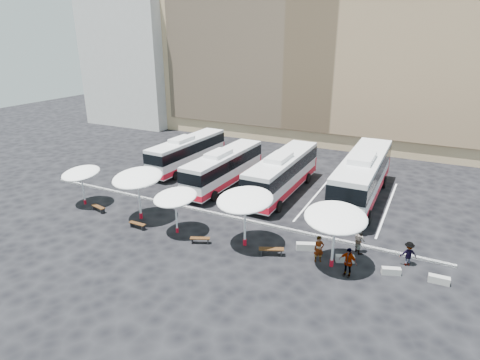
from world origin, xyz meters
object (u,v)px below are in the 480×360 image
at_px(bus_2, 283,172).
at_px(wood_bench_1, 137,224).
at_px(conc_bench_3, 439,280).
at_px(bus_1, 224,167).
at_px(wood_bench_2, 200,239).
at_px(conc_bench_1, 345,259).
at_px(passenger_1, 360,240).
at_px(wood_bench_0, 98,208).
at_px(passenger_0, 319,249).
at_px(sunshade_0, 81,173).
at_px(passenger_2, 348,262).
at_px(bus_3, 362,176).
at_px(sunshade_2, 175,197).
at_px(passenger_3, 408,254).
at_px(sunshade_4, 336,218).
at_px(wood_bench_3, 271,250).
at_px(conc_bench_0, 306,246).
at_px(sunshade_3, 245,200).
at_px(sunshade_1, 137,178).
at_px(conc_bench_2, 391,271).
at_px(bus_0, 188,152).

relative_size(bus_2, wood_bench_1, 8.64).
distance_m(wood_bench_1, conc_bench_3, 19.96).
distance_m(bus_1, wood_bench_1, 10.74).
bearing_deg(wood_bench_2, conc_bench_3, 8.55).
xyz_separation_m(bus_2, wood_bench_2, (-1.68, -11.00, -1.61)).
xyz_separation_m(conc_bench_1, passenger_1, (0.54, 1.59, 0.65)).
distance_m(bus_1, bus_2, 5.55).
distance_m(bus_2, wood_bench_0, 15.59).
distance_m(wood_bench_1, conc_bench_1, 14.70).
height_order(passenger_0, passenger_1, passenger_1).
height_order(sunshade_0, wood_bench_2, sunshade_0).
xyz_separation_m(conc_bench_3, passenger_2, (-4.86, -1.63, 0.70)).
xyz_separation_m(bus_1, wood_bench_1, (-1.40, -10.55, -1.46)).
distance_m(wood_bench_2, passenger_0, 7.92).
xyz_separation_m(bus_3, passenger_2, (1.54, -11.96, -1.26)).
height_order(bus_1, sunshade_2, bus_1).
height_order(wood_bench_1, passenger_2, passenger_2).
relative_size(sunshade_2, conc_bench_1, 3.40).
bearing_deg(conc_bench_3, passenger_3, 146.88).
bearing_deg(passenger_0, conc_bench_3, -23.52).
relative_size(sunshade_4, wood_bench_0, 3.19).
xyz_separation_m(wood_bench_3, passenger_2, (4.83, -0.15, 0.54)).
bearing_deg(bus_2, bus_3, 13.53).
bearing_deg(conc_bench_0, conc_bench_3, -1.44).
relative_size(sunshade_4, passenger_1, 2.72).
bearing_deg(bus_2, conc_bench_1, -49.18).
height_order(conc_bench_0, passenger_3, passenger_3).
bearing_deg(sunshade_3, bus_3, 64.69).
height_order(sunshade_4, conc_bench_1, sunshade_4).
height_order(sunshade_3, sunshade_4, sunshade_3).
relative_size(sunshade_1, wood_bench_0, 2.65).
distance_m(sunshade_3, conc_bench_0, 5.07).
relative_size(bus_1, passenger_3, 7.04).
relative_size(wood_bench_2, conc_bench_1, 1.20).
bearing_deg(sunshade_3, passenger_0, 2.65).
xyz_separation_m(sunshade_0, wood_bench_3, (16.99, -0.66, -2.33)).
bearing_deg(passenger_3, wood_bench_2, -6.07).
bearing_deg(wood_bench_1, passenger_0, 6.68).
bearing_deg(sunshade_1, conc_bench_3, 2.54).
xyz_separation_m(sunshade_4, passenger_0, (-0.89, 0.19, -2.42)).
height_order(sunshade_2, wood_bench_1, sunshade_2).
distance_m(conc_bench_2, passenger_0, 4.33).
bearing_deg(sunshade_2, wood_bench_2, -14.87).
bearing_deg(conc_bench_1, bus_0, 149.52).
height_order(sunshade_0, passenger_1, sunshade_0).
xyz_separation_m(bus_0, wood_bench_0, (-0.27, -12.47, -1.44)).
bearing_deg(conc_bench_1, wood_bench_0, -176.19).
xyz_separation_m(sunshade_1, passenger_0, (13.89, 0.09, -2.44)).
xyz_separation_m(sunshade_2, sunshade_3, (5.10, 0.53, 0.57)).
bearing_deg(bus_2, wood_bench_0, -138.26).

